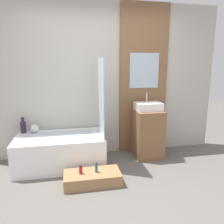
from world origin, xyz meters
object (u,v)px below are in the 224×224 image
(bottle_soap_secondary, at_px, (96,168))
(vase_tall_dark, at_px, (23,126))
(wooden_step_bench, at_px, (92,178))
(sink, at_px, (148,106))
(vase_round_light, at_px, (34,128))
(bottle_soap_primary, at_px, (81,170))
(bathtub, at_px, (61,151))

(bottle_soap_secondary, bearing_deg, vase_tall_dark, 138.72)
(vase_tall_dark, bearing_deg, wooden_step_bench, -42.83)
(sink, bearing_deg, vase_round_light, 175.19)
(sink, xyz_separation_m, bottle_soap_secondary, (-0.99, -0.75, -0.66))
(wooden_step_bench, xyz_separation_m, bottle_soap_primary, (-0.15, 0.00, 0.14))
(vase_round_light, height_order, bottle_soap_primary, vase_round_light)
(wooden_step_bench, relative_size, bottle_soap_secondary, 5.58)
(vase_tall_dark, height_order, vase_round_light, vase_tall_dark)
(vase_round_light, relative_size, bottle_soap_primary, 1.13)
(vase_round_light, bearing_deg, bottle_soap_secondary, -45.57)
(bathtub, distance_m, bottle_soap_primary, 0.71)
(vase_round_light, height_order, bottle_soap_secondary, vase_round_light)
(vase_round_light, bearing_deg, bathtub, -33.06)
(wooden_step_bench, relative_size, vase_round_light, 5.55)
(bathtub, height_order, bottle_soap_primary, bathtub)
(bathtub, distance_m, vase_round_light, 0.58)
(vase_tall_dark, relative_size, bottle_soap_primary, 2.13)
(bathtub, distance_m, wooden_step_bench, 0.79)
(sink, xyz_separation_m, vase_round_light, (-1.88, 0.16, -0.33))
(wooden_step_bench, bearing_deg, bottle_soap_primary, 180.00)
(vase_tall_dark, relative_size, bottle_soap_secondary, 1.89)
(bottle_soap_primary, distance_m, bottle_soap_secondary, 0.21)
(bathtub, bearing_deg, vase_tall_dark, 153.43)
(bathtub, xyz_separation_m, vase_tall_dark, (-0.58, 0.29, 0.35))
(wooden_step_bench, bearing_deg, bathtub, 123.62)
(vase_round_light, xyz_separation_m, bottle_soap_primary, (0.69, -0.91, -0.34))
(bathtub, xyz_separation_m, bottle_soap_primary, (0.28, -0.65, -0.03))
(sink, relative_size, vase_tall_dark, 1.69)
(bathtub, relative_size, vase_tall_dark, 5.26)
(sink, relative_size, bottle_soap_secondary, 3.20)
(bottle_soap_primary, bearing_deg, sink, 32.16)
(bottle_soap_primary, height_order, bottle_soap_secondary, bottle_soap_secondary)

